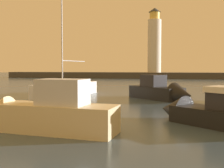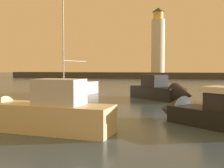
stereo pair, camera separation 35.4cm
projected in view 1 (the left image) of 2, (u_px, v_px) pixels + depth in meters
ground_plane at (153, 89)px, 37.28m from camera, size 220.00×220.00×0.00m
breakwater at (161, 75)px, 71.85m from camera, size 84.30×4.18×1.55m
lighthouse at (154, 42)px, 71.71m from camera, size 3.42×3.42×16.49m
motorboat_2 at (205, 112)px, 13.84m from camera, size 5.66×5.19×2.32m
motorboat_3 at (163, 92)px, 24.24m from camera, size 6.13×6.05×2.50m
motorboat_5 at (41, 113)px, 12.31m from camera, size 6.86×2.37×2.47m
sailboat_moored at (67, 89)px, 27.66m from camera, size 3.84×9.09×13.51m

